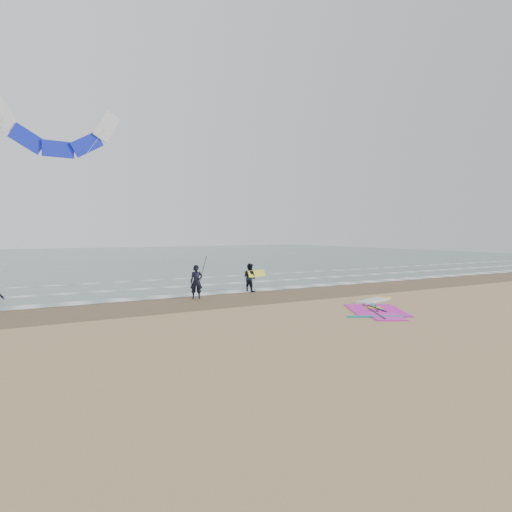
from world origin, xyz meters
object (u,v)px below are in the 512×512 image
person_standing (196,282)px  person_walking (250,278)px  windsurf_rig (377,307)px  surf_kite (58,135)px

person_standing → person_walking: size_ratio=1.07×
person_standing → person_walking: 3.85m
person_standing → person_walking: (3.70, 1.06, -0.06)m
windsurf_rig → person_standing: 8.92m
windsurf_rig → surf_kite: bearing=131.5°
windsurf_rig → person_walking: (-2.14, 7.74, 0.77)m
windsurf_rig → person_walking: person_walking is taller
person_standing → person_walking: bearing=40.2°
surf_kite → windsurf_rig: bearing=-48.5°
person_walking → surf_kite: (-9.30, 5.19, 7.94)m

